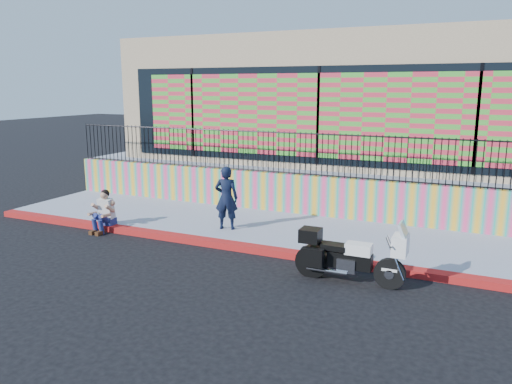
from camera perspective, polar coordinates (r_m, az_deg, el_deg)
The scene contains 10 objects.
ground at distance 11.32m, azimuth 0.36°, elevation -6.96°, with size 90.00×90.00×0.00m, color black.
red_curb at distance 11.30m, azimuth 0.36°, elevation -6.60°, with size 16.00×0.30×0.15m, color #B7270D.
sidewalk at distance 12.75m, azimuth 3.42°, elevation -4.45°, with size 16.00×3.00×0.15m, color gray.
mural_wall at distance 14.06m, azimuth 5.81°, elevation -0.31°, with size 16.00×0.20×1.10m, color #FF4382.
metal_fence at distance 13.86m, azimuth 5.91°, elevation 4.34°, with size 15.80×0.04×1.20m, color black, non-canonical shape.
elevated_platform at distance 18.89m, azimuth 10.83°, elevation 2.45°, with size 16.00×10.00×1.25m, color gray.
storefront_building at distance 18.44m, azimuth 10.99°, elevation 10.42°, with size 14.00×8.06×4.00m.
police_motorcycle at distance 9.69m, azimuth 10.47°, elevation -7.07°, with size 2.08×0.69×1.30m.
police_officer at distance 12.47m, azimuth -3.41°, elevation -0.67°, with size 0.58×0.38×1.60m, color black.
seated_man at distance 13.38m, azimuth -17.12°, elevation -2.52°, with size 0.54×0.71×1.06m.
Camera 1 is at (4.40, -9.77, 3.66)m, focal length 35.00 mm.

